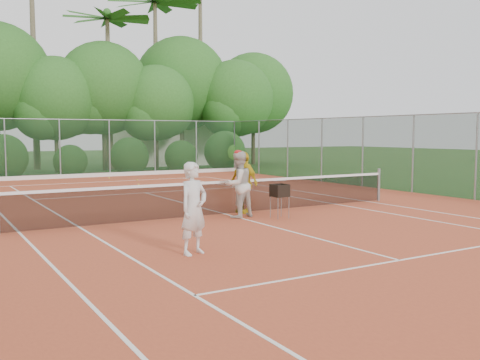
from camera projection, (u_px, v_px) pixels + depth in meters
name	position (u px, v px, depth m)	size (l,w,h in m)	color
ground	(226.00, 215.00, 15.12)	(120.00, 120.00, 0.00)	#294E1B
clay_court	(226.00, 215.00, 15.12)	(18.00, 36.00, 0.02)	#B34929
club_building	(174.00, 144.00, 40.12)	(8.00, 5.00, 3.00)	beige
tennis_net	(226.00, 196.00, 15.08)	(11.97, 0.10, 1.10)	gray
player_white	(194.00, 208.00, 10.07)	(0.64, 0.42, 1.75)	silver
player_center_grp	(238.00, 184.00, 14.50)	(1.00, 0.85, 1.84)	beige
player_yellow	(244.00, 182.00, 15.37)	(1.04, 0.43, 1.77)	gold
ball_hopper	(280.00, 191.00, 14.43)	(0.40, 0.40, 0.92)	gray
stray_ball_a	(137.00, 180.00, 25.94)	(0.07, 0.07, 0.07)	#BBD932
stray_ball_b	(109.00, 178.00, 27.13)	(0.07, 0.07, 0.07)	yellow
stray_ball_c	(139.00, 185.00, 23.59)	(0.07, 0.07, 0.07)	yellow
court_markings	(226.00, 214.00, 15.12)	(11.03, 23.83, 0.01)	white
fence_back	(85.00, 149.00, 27.83)	(18.07, 0.07, 3.00)	#19381E
fence_right	(476.00, 156.00, 18.30)	(0.07, 33.07, 3.00)	#19381E
tropical_treeline	(85.00, 87.00, 32.71)	(32.10, 8.49, 15.03)	brown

